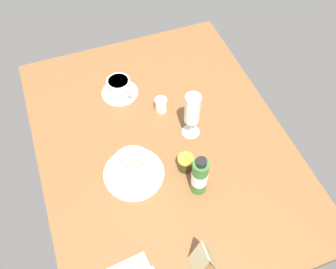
% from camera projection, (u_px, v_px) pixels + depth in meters
% --- Properties ---
extents(ground_plane, '(1.10, 0.84, 0.03)m').
position_uv_depth(ground_plane, '(163.00, 144.00, 1.34)').
color(ground_plane, brown).
extents(porridge_bowl, '(0.20, 0.20, 0.09)m').
position_uv_depth(porridge_bowl, '(133.00, 169.00, 1.22)').
color(porridge_bowl, silver).
rests_on(porridge_bowl, ground_plane).
extents(coffee_cup, '(0.14, 0.14, 0.07)m').
position_uv_depth(coffee_cup, '(119.00, 87.00, 1.43)').
color(coffee_cup, silver).
rests_on(coffee_cup, ground_plane).
extents(creamer_jug, '(0.05, 0.04, 0.06)m').
position_uv_depth(creamer_jug, '(161.00, 105.00, 1.39)').
color(creamer_jug, silver).
rests_on(creamer_jug, ground_plane).
extents(wine_glass, '(0.06, 0.06, 0.18)m').
position_uv_depth(wine_glass, '(192.00, 111.00, 1.26)').
color(wine_glass, white).
rests_on(wine_glass, ground_plane).
extents(jam_jar, '(0.05, 0.05, 0.06)m').
position_uv_depth(jam_jar, '(185.00, 163.00, 1.24)').
color(jam_jar, '#3B2F18').
rests_on(jam_jar, ground_plane).
extents(sauce_bottle_green, '(0.05, 0.05, 0.16)m').
position_uv_depth(sauce_bottle_green, '(200.00, 176.00, 1.16)').
color(sauce_bottle_green, '#337233').
rests_on(sauce_bottle_green, ground_plane).
extents(menu_card, '(0.06, 0.07, 0.11)m').
position_uv_depth(menu_card, '(204.00, 257.00, 1.04)').
color(menu_card, tan).
rests_on(menu_card, ground_plane).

